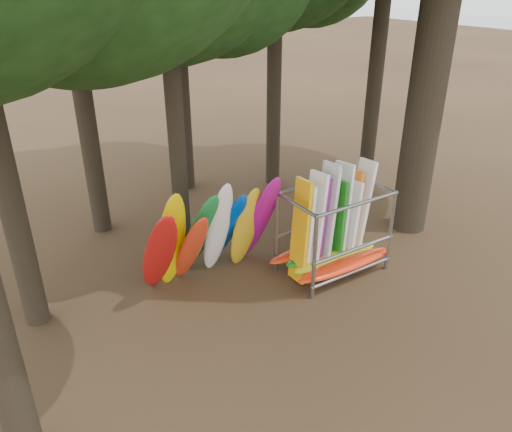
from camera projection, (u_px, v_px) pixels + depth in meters
ground at (305, 285)px, 12.26m from camera, size 120.00×120.00×0.00m
kayak_row at (208, 235)px, 11.90m from camera, size 3.51×2.00×2.89m
storage_rack at (333, 234)px, 12.48m from camera, size 3.13×1.62×2.82m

